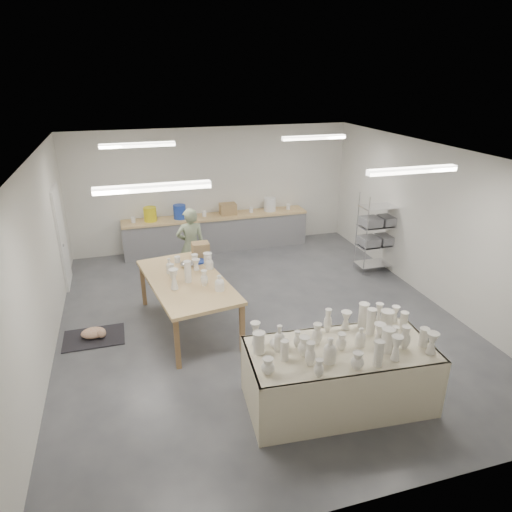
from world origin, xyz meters
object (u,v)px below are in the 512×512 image
object	(u,v)px
potter	(191,246)
red_stool	(190,263)
drying_table	(339,374)
work_table	(189,277)

from	to	relation	value
potter	red_stool	world-z (taller)	potter
drying_table	work_table	world-z (taller)	work_table
drying_table	potter	xyz separation A→B (m)	(-1.28, 4.45, 0.36)
drying_table	red_stool	world-z (taller)	drying_table
drying_table	work_table	xyz separation A→B (m)	(-1.58, 2.73, 0.43)
drying_table	red_stool	distance (m)	4.90
work_table	potter	bearing A→B (deg)	71.17
work_table	red_stool	xyz separation A→B (m)	(0.30, 2.00, -0.59)
drying_table	potter	bearing A→B (deg)	110.32
potter	red_stool	xyz separation A→B (m)	(0.00, 0.27, -0.52)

